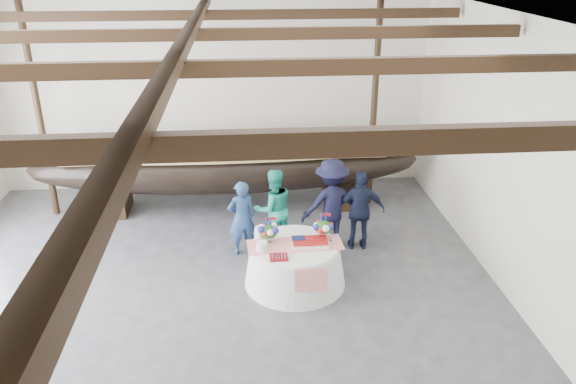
{
  "coord_description": "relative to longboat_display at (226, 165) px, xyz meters",
  "views": [
    {
      "loc": [
        0.64,
        -6.97,
        5.44
      ],
      "look_at": [
        1.48,
        2.78,
        1.13
      ],
      "focal_mm": 35.0,
      "sensor_mm": 36.0,
      "label": 1
    }
  ],
  "objects": [
    {
      "name": "pavilion_structure",
      "position": [
        -0.28,
        -3.81,
        2.98
      ],
      "size": [
        9.8,
        11.76,
        4.5
      ],
      "color": "black",
      "rests_on": "ground"
    },
    {
      "name": "wall_back",
      "position": [
        -0.28,
        1.4,
        1.23
      ],
      "size": [
        10.0,
        0.02,
        4.5
      ],
      "primitive_type": "cube",
      "color": "silver",
      "rests_on": "ground"
    },
    {
      "name": "guest_man_right",
      "position": [
        2.57,
        -2.08,
        -0.22
      ],
      "size": [
        0.96,
        0.45,
        1.6
      ],
      "primitive_type": "imported",
      "rotation": [
        0.0,
        0.0,
        3.08
      ],
      "color": "black",
      "rests_on": "ground"
    },
    {
      "name": "banquet_table",
      "position": [
        1.2,
        -3.22,
        -0.65
      ],
      "size": [
        1.76,
        1.76,
        0.76
      ],
      "color": "silver",
      "rests_on": "ground"
    },
    {
      "name": "longboat_display",
      "position": [
        0.0,
        0.0,
        0.0
      ],
      "size": [
        8.55,
        1.71,
        1.6
      ],
      "color": "black",
      "rests_on": "ground"
    },
    {
      "name": "guest_woman_blue",
      "position": [
        0.3,
        -2.07,
        -0.28
      ],
      "size": [
        0.62,
        0.5,
        1.48
      ],
      "primitive_type": "imported",
      "rotation": [
        0.0,
        0.0,
        3.45
      ],
      "color": "navy",
      "rests_on": "ground"
    },
    {
      "name": "wall_right",
      "position": [
        4.72,
        -4.6,
        1.23
      ],
      "size": [
        0.02,
        12.0,
        4.5
      ],
      "primitive_type": "cube",
      "color": "silver",
      "rests_on": "ground"
    },
    {
      "name": "guest_woman_teal",
      "position": [
        0.92,
        -1.86,
        -0.22
      ],
      "size": [
        0.92,
        0.8,
        1.61
      ],
      "primitive_type": "imported",
      "rotation": [
        0.0,
        0.0,
        3.42
      ],
      "color": "teal",
      "rests_on": "ground"
    },
    {
      "name": "floor",
      "position": [
        -0.28,
        -4.6,
        -1.02
      ],
      "size": [
        10.0,
        12.0,
        0.01
      ],
      "primitive_type": "cube",
      "color": "#3D3D42",
      "rests_on": "ground"
    },
    {
      "name": "guest_man_left",
      "position": [
        2.03,
        -1.94,
        -0.12
      ],
      "size": [
        1.25,
        0.84,
        1.8
      ],
      "primitive_type": "imported",
      "rotation": [
        0.0,
        0.0,
        3.3
      ],
      "color": "black",
      "rests_on": "ground"
    },
    {
      "name": "ceiling",
      "position": [
        -0.28,
        -4.6,
        3.48
      ],
      "size": [
        10.0,
        12.0,
        0.01
      ],
      "primitive_type": "cube",
      "color": "white",
      "rests_on": "wall_back"
    },
    {
      "name": "tabletop_items",
      "position": [
        1.2,
        -3.11,
        -0.12
      ],
      "size": [
        1.65,
        0.95,
        0.4
      ],
      "color": "red",
      "rests_on": "banquet_table"
    }
  ]
}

